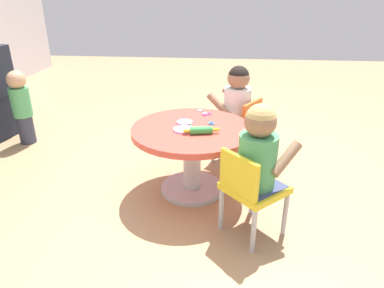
# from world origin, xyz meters

# --- Properties ---
(ground_plane) EXTENTS (10.00, 10.00, 0.00)m
(ground_plane) POSITION_xyz_m (0.00, 0.00, 0.00)
(ground_plane) COLOR tan
(craft_table) EXTENTS (0.81, 0.81, 0.48)m
(craft_table) POSITION_xyz_m (0.00, 0.00, 0.35)
(craft_table) COLOR silver
(craft_table) RESTS_ON ground
(child_chair_left) EXTENTS (0.42, 0.42, 0.54)m
(child_chair_left) POSITION_xyz_m (-0.45, -0.37, 0.31)
(child_chair_left) COLOR #B7B7BC
(child_chair_left) RESTS_ON ground
(seated_child_left) EXTENTS (0.43, 0.44, 0.51)m
(seated_child_left) POSITION_xyz_m (-0.43, -0.40, 0.53)
(seated_child_left) COLOR #3F4772
(seated_child_left) RESTS_ON ground
(child_chair_right) EXTENTS (0.41, 0.41, 0.54)m
(child_chair_right) POSITION_xyz_m (0.48, -0.34, 0.31)
(child_chair_right) COLOR #B7B7BC
(child_chair_right) RESTS_ON ground
(seated_child_right) EXTENTS (0.41, 0.44, 0.51)m
(seated_child_right) POSITION_xyz_m (0.50, -0.30, 0.53)
(seated_child_right) COLOR #3F4772
(seated_child_right) RESTS_ON ground
(toddler_standing) EXTENTS (0.17, 0.17, 0.67)m
(toddler_standing) POSITION_xyz_m (0.69, 1.60, 0.36)
(toddler_standing) COLOR #33384C
(toddler_standing) RESTS_ON ground
(rolling_pin) EXTENTS (0.08, 0.23, 0.05)m
(rolling_pin) POSITION_xyz_m (-0.10, -0.07, 0.50)
(rolling_pin) COLOR green
(rolling_pin) RESTS_ON craft_table
(craft_scissors) EXTENTS (0.14, 0.12, 0.01)m
(craft_scissors) POSITION_xyz_m (0.29, -0.07, 0.48)
(craft_scissors) COLOR silver
(craft_scissors) RESTS_ON craft_table
(playdough_blob_0) EXTENTS (0.14, 0.14, 0.01)m
(playdough_blob_0) POSITION_xyz_m (-0.05, 0.05, 0.48)
(playdough_blob_0) COLOR #CC99E5
(playdough_blob_0) RESTS_ON craft_table
(playdough_blob_1) EXTENTS (0.11, 0.11, 0.01)m
(playdough_blob_1) POSITION_xyz_m (0.08, 0.06, 0.48)
(playdough_blob_1) COLOR #CC99E5
(playdough_blob_1) RESTS_ON craft_table
(cookie_cutter_0) EXTENTS (0.05, 0.05, 0.01)m
(cookie_cutter_0) POSITION_xyz_m (0.08, -0.13, 0.48)
(cookie_cutter_0) COLOR #3F99D8
(cookie_cutter_0) RESTS_ON craft_table
(cookie_cutter_1) EXTENTS (0.05, 0.05, 0.01)m
(cookie_cutter_1) POSITION_xyz_m (-0.03, -0.12, 0.48)
(cookie_cutter_1) COLOR red
(cookie_cutter_1) RESTS_ON craft_table
(cookie_cutter_2) EXTENTS (0.07, 0.07, 0.01)m
(cookie_cutter_2) POSITION_xyz_m (0.03, 0.04, 0.48)
(cookie_cutter_2) COLOR #4CB259
(cookie_cutter_2) RESTS_ON craft_table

